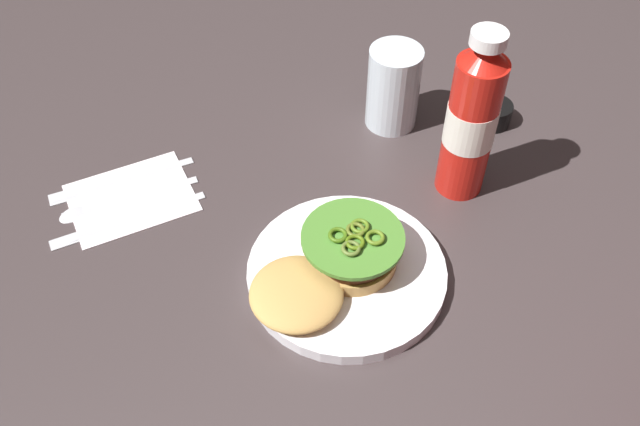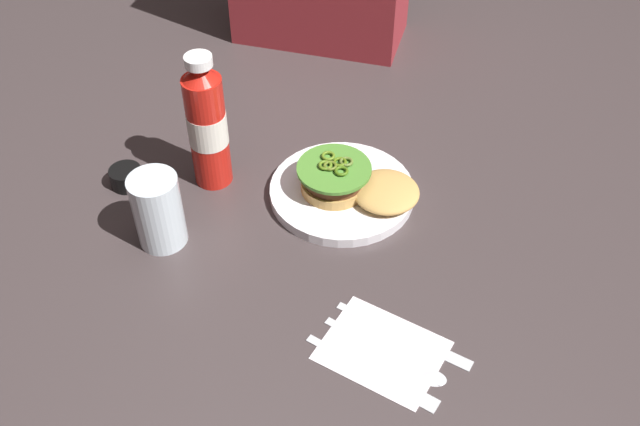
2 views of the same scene
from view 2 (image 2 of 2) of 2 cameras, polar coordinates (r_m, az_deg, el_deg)
The scene contains 10 objects.
ground_plane at distance 1.18m, azimuth -4.15°, elevation 0.08°, with size 3.00×3.00×0.00m, color #3B3232.
dinner_plate at distance 1.20m, azimuth 1.74°, elevation 1.70°, with size 0.24×0.24×0.02m, color white.
burger_sandwich at distance 1.18m, azimuth 2.63°, elevation 2.41°, with size 0.20×0.12×0.05m.
ketchup_bottle at distance 1.18m, azimuth -8.91°, elevation 6.85°, with size 0.06×0.06×0.24m.
water_glass at distance 1.12m, azimuth -12.69°, elevation 0.19°, with size 0.08×0.08×0.12m, color silver.
condiment_cup at distance 1.26m, azimuth -15.14°, elevation 2.66°, with size 0.05×0.05×0.03m, color black.
napkin at distance 1.01m, azimuth 4.94°, elevation -10.76°, with size 0.16×0.13×0.00m, color white.
fork_utensil at distance 0.98m, azimuth 4.92°, elevation -12.71°, with size 0.19×0.08×0.00m.
spoon_utensil at distance 1.00m, azimuth 6.42°, elevation -11.40°, with size 0.18×0.07×0.00m.
butter_knife at distance 1.02m, azimuth 7.26°, elevation -9.73°, with size 0.20×0.07×0.00m.
Camera 2 is at (0.31, -0.79, 0.82)m, focal length 40.46 mm.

